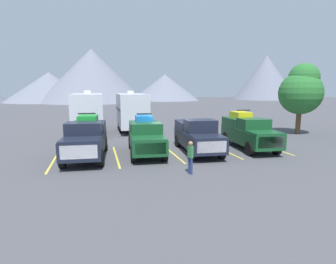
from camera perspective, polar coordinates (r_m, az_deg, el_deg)
ground_plane at (r=17.70m, az=0.54°, el=-4.16°), size 240.00×240.00×0.00m
pickup_truck_a at (r=16.63m, az=-17.03°, el=-1.11°), size 2.61×5.72×2.61m
pickup_truck_b at (r=17.08m, az=-4.79°, el=-0.75°), size 2.46×5.57×2.50m
pickup_truck_c at (r=17.48m, az=6.23°, el=-0.65°), size 2.48×5.69×2.19m
pickup_truck_d at (r=19.33m, az=16.67°, el=0.19°), size 2.47×5.66×2.62m
lot_stripe_a at (r=16.94m, az=-23.10°, el=-5.49°), size 0.12×5.50×0.01m
lot_stripe_b at (r=16.78m, az=-10.96°, el=-5.05°), size 0.12×5.50×0.01m
lot_stripe_c at (r=17.37m, az=0.85°, el=-4.40°), size 0.12×5.50×0.01m
lot_stripe_d at (r=18.63m, az=11.46°, el=-3.66°), size 0.12×5.50×0.01m
lot_stripe_e at (r=20.44m, az=20.44°, el=-2.93°), size 0.12×5.50×0.01m
camper_trailer_a at (r=25.43m, az=-16.66°, el=4.23°), size 2.68×7.50×3.96m
camper_trailer_b at (r=26.35m, az=-7.76°, el=4.65°), size 2.67×7.58×3.92m
person_a at (r=12.90m, az=4.80°, el=-4.95°), size 0.25×0.34×1.61m
tree_a at (r=27.24m, az=26.48°, el=8.08°), size 3.81×3.81×6.38m
mountain_ridge at (r=94.90m, az=-11.76°, el=10.99°), size 132.64×37.90×17.60m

